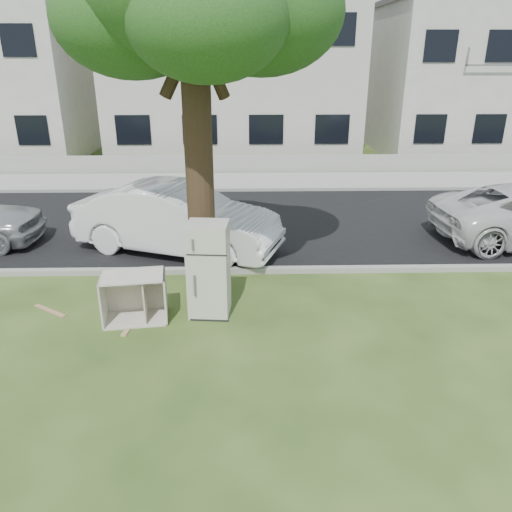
{
  "coord_description": "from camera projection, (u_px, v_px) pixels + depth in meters",
  "views": [
    {
      "loc": [
        0.46,
        -7.67,
        4.5
      ],
      "look_at": [
        0.66,
        0.6,
        1.15
      ],
      "focal_mm": 35.0,
      "sensor_mm": 36.0,
      "label": 1
    }
  ],
  "objects": [
    {
      "name": "low_wall",
      "position": [
        233.0,
        164.0,
        20.33
      ],
      "size": [
        120.0,
        0.15,
        0.7
      ],
      "primitive_type": "cube",
      "color": "gray",
      "rests_on": "ground"
    },
    {
      "name": "plank_a",
      "position": [
        135.0,
        315.0,
        9.26
      ],
      "size": [
        0.92,
        0.76,
        0.02
      ],
      "primitive_type": "cube",
      "rotation": [
        0.0,
        0.0,
        0.67
      ],
      "color": "#926C46",
      "rests_on": "ground"
    },
    {
      "name": "kerb_far",
      "position": [
        232.0,
        191.0,
        17.63
      ],
      "size": [
        120.0,
        0.18,
        0.12
      ],
      "primitive_type": "cube",
      "color": "gray",
      "rests_on": "ground"
    },
    {
      "name": "fridge",
      "position": [
        209.0,
        270.0,
        9.04
      ],
      "size": [
        0.78,
        0.73,
        1.75
      ],
      "primitive_type": "cube",
      "rotation": [
        0.0,
        0.0,
        -0.08
      ],
      "color": "beige",
      "rests_on": "ground"
    },
    {
      "name": "cabinet",
      "position": [
        135.0,
        297.0,
        8.97
      ],
      "size": [
        1.21,
        0.84,
        0.88
      ],
      "primitive_type": "cube",
      "rotation": [
        0.0,
        0.0,
        0.13
      ],
      "color": "beige",
      "rests_on": "ground"
    },
    {
      "name": "sidewalk",
      "position": [
        232.0,
        181.0,
        18.98
      ],
      "size": [
        120.0,
        2.8,
        0.01
      ],
      "primitive_type": "cube",
      "color": "gray",
      "rests_on": "ground"
    },
    {
      "name": "ground",
      "position": [
        220.0,
        329.0,
        8.79
      ],
      "size": [
        120.0,
        120.0,
        0.0
      ],
      "primitive_type": "plane",
      "color": "#2C4318"
    },
    {
      "name": "car_center",
      "position": [
        177.0,
        219.0,
        12.0
      ],
      "size": [
        5.27,
        3.35,
        1.64
      ],
      "primitive_type": "imported",
      "rotation": [
        0.0,
        0.0,
        1.22
      ],
      "color": "silver",
      "rests_on": "ground"
    },
    {
      "name": "townhouse_center",
      "position": [
        234.0,
        72.0,
        23.6
      ],
      "size": [
        11.22,
        8.16,
        7.44
      ],
      "color": "#B6B5A6",
      "rests_on": "ground"
    },
    {
      "name": "townhouse_right",
      "position": [
        483.0,
        78.0,
        23.97
      ],
      "size": [
        10.2,
        8.16,
        6.84
      ],
      "color": "beige",
      "rests_on": "ground"
    },
    {
      "name": "kerb_near",
      "position": [
        225.0,
        273.0,
        11.06
      ],
      "size": [
        120.0,
        0.18,
        0.12
      ],
      "primitive_type": "cube",
      "color": "gray",
      "rests_on": "ground"
    },
    {
      "name": "plank_b",
      "position": [
        50.0,
        311.0,
        9.41
      ],
      "size": [
        0.74,
        0.54,
        0.02
      ],
      "primitive_type": "cube",
      "rotation": [
        0.0,
        0.0,
        -0.59
      ],
      "color": "#A97858",
      "rests_on": "ground"
    },
    {
      "name": "road",
      "position": [
        229.0,
        223.0,
        14.34
      ],
      "size": [
        120.0,
        7.0,
        0.01
      ],
      "primitive_type": "cube",
      "color": "black",
      "rests_on": "ground"
    },
    {
      "name": "plank_c",
      "position": [
        131.0,
        324.0,
        8.95
      ],
      "size": [
        0.2,
        0.86,
        0.02
      ],
      "primitive_type": "cube",
      "rotation": [
        0.0,
        0.0,
        1.45
      ],
      "color": "tan",
      "rests_on": "ground"
    }
  ]
}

